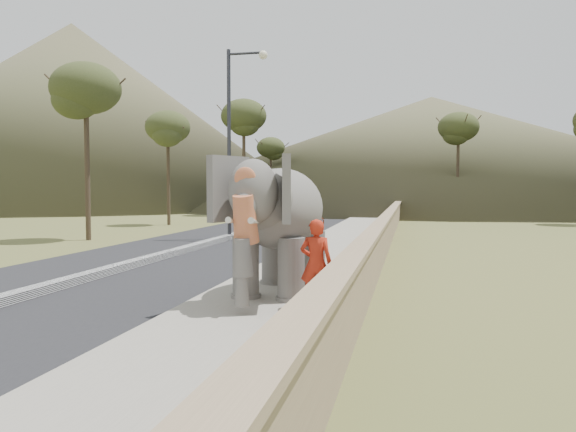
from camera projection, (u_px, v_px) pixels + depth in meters
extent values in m
plane|color=olive|center=(209.00, 361.00, 7.35)|extent=(160.00, 160.00, 0.00)
cube|color=black|center=(172.00, 256.00, 18.17)|extent=(7.00, 120.00, 0.03)
cube|color=black|center=(172.00, 253.00, 18.17)|extent=(0.35, 120.00, 0.22)
cube|color=#9E9687|center=(325.00, 259.00, 17.09)|extent=(3.00, 120.00, 0.15)
cube|color=tan|center=(380.00, 244.00, 16.71)|extent=(0.30, 120.00, 1.10)
cylinder|color=#2E2E33|center=(229.00, 145.00, 23.70)|extent=(0.16, 0.16, 8.00)
cylinder|color=#2E2E33|center=(247.00, 53.00, 23.32)|extent=(1.60, 0.10, 0.10)
sphere|color=#FFF2CC|center=(263.00, 55.00, 23.18)|extent=(0.36, 0.36, 0.36)
cylinder|color=#2D2D33|center=(237.00, 217.00, 23.27)|extent=(0.08, 0.08, 2.00)
cube|color=#C45112|center=(237.00, 190.00, 23.21)|extent=(0.60, 0.05, 0.60)
cone|color=brown|center=(73.00, 115.00, 68.55)|extent=(60.00, 60.00, 22.00)
cone|color=brown|center=(431.00, 150.00, 74.15)|extent=(80.00, 80.00, 14.00)
imported|color=#B52613|center=(316.00, 264.00, 9.80)|extent=(0.57, 0.37, 1.57)
imported|color=maroon|center=(318.00, 220.00, 30.63)|extent=(0.97, 1.64, 0.82)
imported|color=black|center=(314.00, 207.00, 30.63)|extent=(1.01, 0.89, 1.76)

